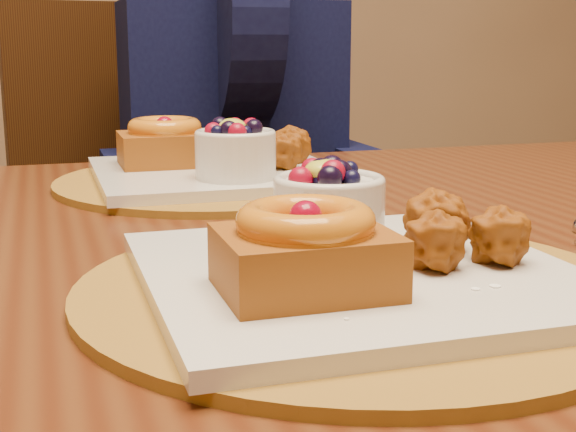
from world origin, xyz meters
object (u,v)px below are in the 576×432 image
at_px(chair_far, 154,235).
at_px(diner, 232,102).
at_px(dining_table, 269,304).
at_px(place_setting_far, 216,165).
at_px(place_setting_near, 352,261).

distance_m(chair_far, diner, 0.32).
bearing_deg(dining_table, diner, 79.26).
bearing_deg(chair_far, diner, -52.97).
xyz_separation_m(place_setting_far, chair_far, (0.00, 0.61, -0.23)).
height_order(place_setting_near, chair_far, chair_far).
bearing_deg(place_setting_far, place_setting_near, -89.94).
relative_size(chair_far, diner, 1.30).
distance_m(place_setting_far, chair_far, 0.65).
distance_m(place_setting_near, place_setting_far, 0.43).
height_order(place_setting_near, diner, diner).
bearing_deg(place_setting_far, chair_far, 89.57).
xyz_separation_m(dining_table, place_setting_far, (-0.00, 0.22, 0.10)).
distance_m(place_setting_far, diner, 0.51).
height_order(dining_table, place_setting_far, place_setting_far).
xyz_separation_m(place_setting_near, place_setting_far, (-0.00, 0.43, 0.00)).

